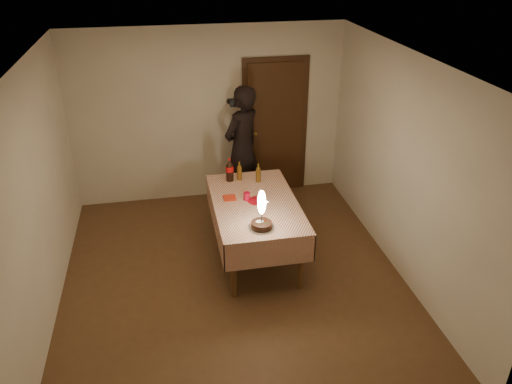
% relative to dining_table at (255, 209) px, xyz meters
% --- Properties ---
extents(ground, '(4.00, 4.50, 0.01)m').
position_rel_dining_table_xyz_m(ground, '(-0.34, -0.44, -0.68)').
color(ground, brown).
rests_on(ground, ground).
extents(room_shell, '(4.04, 4.54, 2.62)m').
position_rel_dining_table_xyz_m(room_shell, '(-0.31, -0.36, 0.97)').
color(room_shell, silver).
rests_on(room_shell, ground).
extents(dining_table, '(1.02, 1.72, 0.79)m').
position_rel_dining_table_xyz_m(dining_table, '(0.00, 0.00, 0.00)').
color(dining_table, brown).
rests_on(dining_table, ground).
extents(birthday_cake, '(0.29, 0.29, 0.47)m').
position_rel_dining_table_xyz_m(birthday_cake, '(-0.05, -0.60, 0.24)').
color(birthday_cake, white).
rests_on(birthday_cake, dining_table).
extents(red_plate, '(0.22, 0.22, 0.01)m').
position_rel_dining_table_xyz_m(red_plate, '(0.02, 0.02, 0.11)').
color(red_plate, '#B60C1A').
rests_on(red_plate, dining_table).
extents(red_cup, '(0.08, 0.08, 0.10)m').
position_rel_dining_table_xyz_m(red_cup, '(-0.09, 0.07, 0.15)').
color(red_cup, red).
rests_on(red_cup, dining_table).
extents(clear_cup, '(0.07, 0.07, 0.09)m').
position_rel_dining_table_xyz_m(clear_cup, '(0.04, -0.06, 0.15)').
color(clear_cup, silver).
rests_on(clear_cup, dining_table).
extents(napkin_stack, '(0.15, 0.15, 0.02)m').
position_rel_dining_table_xyz_m(napkin_stack, '(-0.29, 0.15, 0.11)').
color(napkin_stack, red).
rests_on(napkin_stack, dining_table).
extents(cola_bottle, '(0.10, 0.10, 0.32)m').
position_rel_dining_table_xyz_m(cola_bottle, '(-0.22, 0.65, 0.26)').
color(cola_bottle, black).
rests_on(cola_bottle, dining_table).
extents(amber_bottle_left, '(0.06, 0.06, 0.25)m').
position_rel_dining_table_xyz_m(amber_bottle_left, '(-0.09, 0.65, 0.22)').
color(amber_bottle_left, '#5B390F').
rests_on(amber_bottle_left, dining_table).
extents(amber_bottle_right, '(0.06, 0.06, 0.25)m').
position_rel_dining_table_xyz_m(amber_bottle_right, '(0.15, 0.54, 0.22)').
color(amber_bottle_right, '#5B390F').
rests_on(amber_bottle_right, dining_table).
extents(photographer, '(0.80, 0.77, 1.84)m').
position_rel_dining_table_xyz_m(photographer, '(0.08, 1.41, 0.24)').
color(photographer, black).
rests_on(photographer, ground).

